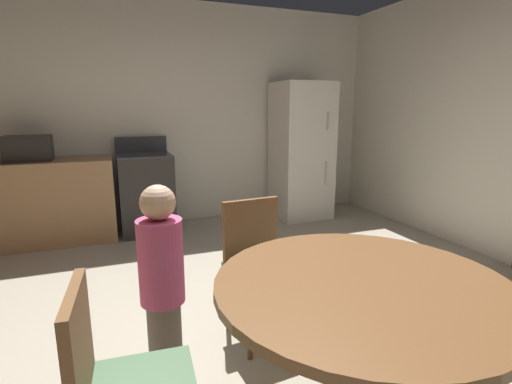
{
  "coord_description": "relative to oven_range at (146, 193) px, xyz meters",
  "views": [
    {
      "loc": [
        -0.77,
        -1.92,
        1.44
      ],
      "look_at": [
        0.25,
        0.71,
        0.83
      ],
      "focal_mm": 27.15,
      "sensor_mm": 36.0,
      "label": 1
    }
  ],
  "objects": [
    {
      "name": "microwave",
      "position": [
        -1.15,
        -0.0,
        0.56
      ],
      "size": [
        0.44,
        0.32,
        0.26
      ],
      "primitive_type": "cube",
      "color": "black",
      "rests_on": "kitchen_counter"
    },
    {
      "name": "chair_north",
      "position": [
        0.45,
        -2.45,
        0.03
      ],
      "size": [
        0.43,
        0.43,
        0.87
      ],
      "rotation": [
        0.0,
        0.0,
        4.8
      ],
      "color": "brown",
      "rests_on": "ground"
    },
    {
      "name": "wall_back",
      "position": [
        0.38,
        0.4,
        0.88
      ],
      "size": [
        5.67,
        0.12,
        2.7
      ],
      "primitive_type": "cube",
      "color": "silver",
      "rests_on": "ground"
    },
    {
      "name": "dining_table",
      "position": [
        0.53,
        -3.4,
        0.14
      ],
      "size": [
        1.2,
        1.2,
        0.76
      ],
      "color": "brown",
      "rests_on": "ground"
    },
    {
      "name": "ground_plane",
      "position": [
        0.38,
        -2.67,
        -0.47
      ],
      "size": [
        14.0,
        14.0,
        0.0
      ],
      "primitive_type": "plane",
      "color": "#A89E89"
    },
    {
      "name": "kitchen_counter",
      "position": [
        -1.25,
        -0.0,
        -0.02
      ],
      "size": [
        1.81,
        0.6,
        0.9
      ],
      "primitive_type": "cube",
      "color": "#9E754C",
      "rests_on": "ground"
    },
    {
      "name": "person_child",
      "position": [
        -0.18,
        -2.77,
        0.11
      ],
      "size": [
        0.31,
        0.31,
        1.09
      ],
      "rotation": [
        0.0,
        0.0,
        5.57
      ],
      "color": "#665B51",
      "rests_on": "ground"
    },
    {
      "name": "oven_range",
      "position": [
        0.0,
        0.0,
        0.0
      ],
      "size": [
        0.6,
        0.6,
        1.1
      ],
      "color": "#2D2B28",
      "rests_on": "ground"
    },
    {
      "name": "refrigerator",
      "position": [
        2.0,
        -0.05,
        0.41
      ],
      "size": [
        0.68,
        0.68,
        1.76
      ],
      "color": "silver",
      "rests_on": "ground"
    }
  ]
}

